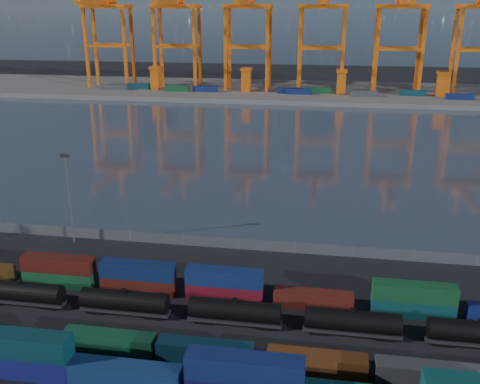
# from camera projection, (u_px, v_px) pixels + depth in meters

# --- Properties ---
(ground) EXTENTS (700.00, 700.00, 0.00)m
(ground) POSITION_uv_depth(u_px,v_px,m) (202.00, 341.00, 68.57)
(ground) COLOR black
(ground) RESTS_ON ground
(harbor_water) EXTENTS (700.00, 700.00, 0.00)m
(harbor_water) POSITION_uv_depth(u_px,v_px,m) (279.00, 144.00, 166.44)
(harbor_water) COLOR #343D4B
(harbor_water) RESTS_ON ground
(far_quay) EXTENTS (700.00, 70.00, 2.00)m
(far_quay) POSITION_uv_depth(u_px,v_px,m) (299.00, 91.00, 263.99)
(far_quay) COLOR #514F4C
(far_quay) RESTS_ON ground
(container_row_mid) EXTENTS (140.18, 2.37, 2.53)m
(container_row_mid) POSITION_uv_depth(u_px,v_px,m) (227.00, 354.00, 63.94)
(container_row_mid) COLOR #393A3E
(container_row_mid) RESTS_ON ground
(container_row_north) EXTENTS (141.27, 2.29, 4.88)m
(container_row_north) POSITION_uv_depth(u_px,v_px,m) (247.00, 289.00, 77.22)
(container_row_north) COLOR navy
(container_row_north) RESTS_ON ground
(tanker_string) EXTENTS (136.75, 2.74, 3.92)m
(tanker_string) POSITION_uv_depth(u_px,v_px,m) (352.00, 322.00, 69.19)
(tanker_string) COLOR black
(tanker_string) RESTS_ON ground
(waterfront_fence) EXTENTS (160.12, 0.12, 2.20)m
(waterfront_fence) POSITION_uv_depth(u_px,v_px,m) (238.00, 244.00, 94.34)
(waterfront_fence) COLOR #595B5E
(waterfront_fence) RESTS_ON ground
(yard_light_mast) EXTENTS (1.60, 0.40, 16.60)m
(yard_light_mast) POSITION_uv_depth(u_px,v_px,m) (69.00, 194.00, 94.37)
(yard_light_mast) COLOR slate
(yard_light_mast) RESTS_ON ground
(gantry_cranes) EXTENTS (197.67, 43.52, 58.93)m
(gantry_cranes) POSITION_uv_depth(u_px,v_px,m) (285.00, 17.00, 247.50)
(gantry_cranes) COLOR orange
(gantry_cranes) RESTS_ON ground
(quay_containers) EXTENTS (172.58, 10.99, 2.60)m
(quay_containers) POSITION_uv_depth(u_px,v_px,m) (274.00, 91.00, 251.37)
(quay_containers) COLOR navy
(quay_containers) RESTS_ON far_quay
(straddle_carriers) EXTENTS (140.00, 7.00, 11.10)m
(straddle_carriers) POSITION_uv_depth(u_px,v_px,m) (293.00, 80.00, 252.81)
(straddle_carriers) COLOR orange
(straddle_carriers) RESTS_ON far_quay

